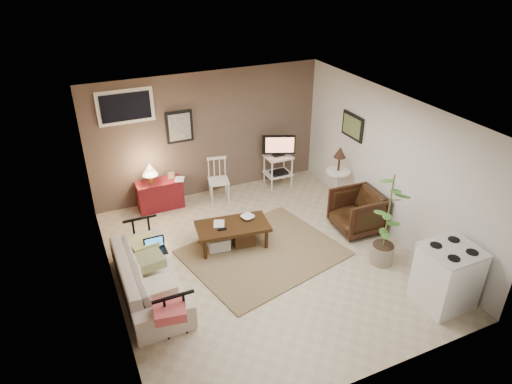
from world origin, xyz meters
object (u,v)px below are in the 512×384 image
sofa (148,270)px  side_table (338,170)px  coffee_table (232,234)px  red_console (159,192)px  spindle_chair (219,181)px  potted_plant (388,217)px  armchair (358,210)px  tv_stand (278,159)px  stove (447,276)px

sofa → side_table: (3.76, 1.01, 0.35)m
coffee_table → side_table: 2.38m
red_console → spindle_chair: size_ratio=1.16×
coffee_table → potted_plant: (1.96, -1.35, 0.58)m
coffee_table → sofa: 1.59m
potted_plant → spindle_chair: bearing=118.6°
coffee_table → red_console: 1.88m
red_console → armchair: 3.61m
potted_plant → tv_stand: bearing=95.9°
coffee_table → red_console: size_ratio=1.29×
spindle_chair → side_table: size_ratio=0.69×
tv_stand → stove: tv_stand is taller
coffee_table → tv_stand: size_ratio=1.13×
tv_stand → stove: bearing=-83.0°
spindle_chair → stove: (1.80, -4.02, 0.07)m
sofa → tv_stand: (3.13, 2.18, 0.19)m
armchair → stove: 2.02m
coffee_table → armchair: (2.14, -0.41, 0.15)m
sofa → side_table: bearing=-75.0°
potted_plant → stove: 1.16m
sofa → stove: size_ratio=2.17×
potted_plant → red_console: bearing=131.8°
side_table → coffee_table: bearing=-168.7°
coffee_table → sofa: size_ratio=0.62×
potted_plant → coffee_table: bearing=145.5°
coffee_table → stove: bearing=-48.5°
red_console → tv_stand: 2.44m
armchair → potted_plant: (-0.18, -0.94, 0.44)m
sofa → potted_plant: potted_plant is taller
red_console → spindle_chair: red_console is taller
tv_stand → potted_plant: potted_plant is taller
coffee_table → sofa: bearing=-159.4°
spindle_chair → side_table: 2.27m
tv_stand → potted_plant: size_ratio=0.70×
tv_stand → coffee_table: bearing=-135.5°
sofa → armchair: 3.62m
potted_plant → stove: size_ratio=1.70×
spindle_chair → armchair: size_ratio=1.05×
red_console → side_table: 3.33m
side_table → potted_plant: (-0.33, -1.80, 0.09)m
sofa → tv_stand: size_ratio=1.82×
coffee_table → red_console: red_console is taller
armchair → side_table: bearing=173.3°
sofa → red_console: size_ratio=2.08×
coffee_table → potted_plant: size_ratio=0.79×
tv_stand → potted_plant: bearing=-84.1°
armchair → potted_plant: bearing=-8.1°
coffee_table → tv_stand: (1.65, 1.62, 0.33)m
spindle_chair → armchair: spindle_chair is taller
coffee_table → sofa: sofa is taller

